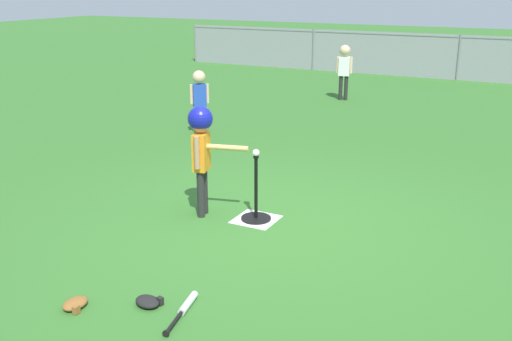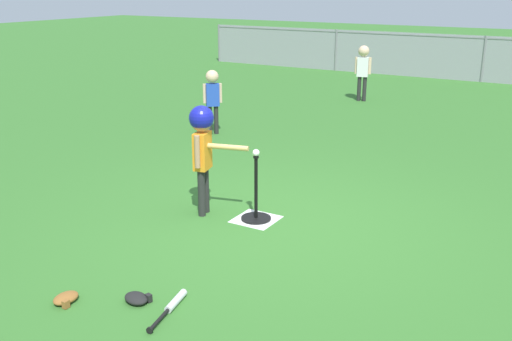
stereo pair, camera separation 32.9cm
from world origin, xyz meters
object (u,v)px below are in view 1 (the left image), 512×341
(fielder_near_left, at_px, (199,94))
(glove_by_plate, at_px, (148,302))
(batting_tee, at_px, (256,210))
(baseball_on_tee, at_px, (256,153))
(fielder_deep_right, at_px, (344,65))
(glove_near_bats, at_px, (75,304))
(batter_child, at_px, (202,139))
(spare_bat_silver, at_px, (185,307))

(fielder_near_left, distance_m, glove_by_plate, 5.47)
(fielder_near_left, bearing_deg, batting_tee, -48.56)
(baseball_on_tee, distance_m, fielder_deep_right, 6.95)
(batting_tee, height_order, glove_near_bats, batting_tee)
(batting_tee, xyz_separation_m, fielder_deep_right, (-1.42, 6.81, 0.64))
(fielder_near_left, bearing_deg, glove_by_plate, -61.84)
(fielder_near_left, xyz_separation_m, glove_near_bats, (2.08, -5.07, -0.65))
(fielder_near_left, distance_m, fielder_deep_right, 4.12)
(batter_child, height_order, fielder_near_left, batter_child)
(spare_bat_silver, bearing_deg, baseball_on_tee, 100.71)
(baseball_on_tee, bearing_deg, glove_by_plate, -88.40)
(baseball_on_tee, xyz_separation_m, spare_bat_silver, (0.35, -1.87, -0.71))
(fielder_near_left, xyz_separation_m, spare_bat_silver, (2.86, -4.72, -0.65))
(batting_tee, relative_size, baseball_on_tee, 9.53)
(baseball_on_tee, xyz_separation_m, fielder_near_left, (-2.51, 2.84, -0.06))
(glove_near_bats, bearing_deg, fielder_deep_right, 96.23)
(baseball_on_tee, xyz_separation_m, glove_by_plate, (0.05, -1.95, -0.71))
(spare_bat_silver, height_order, glove_near_bats, glove_near_bats)
(glove_by_plate, distance_m, glove_near_bats, 0.56)
(fielder_deep_right, distance_m, glove_near_bats, 9.12)
(baseball_on_tee, distance_m, glove_by_plate, 2.07)
(fielder_near_left, relative_size, spare_bat_silver, 1.83)
(spare_bat_silver, xyz_separation_m, glove_near_bats, (-0.78, -0.36, 0.01))
(batting_tee, height_order, spare_bat_silver, batting_tee)
(baseball_on_tee, bearing_deg, batting_tee, -172.87)
(fielder_near_left, xyz_separation_m, glove_by_plate, (2.56, -4.79, -0.65))
(fielder_deep_right, bearing_deg, baseball_on_tee, -78.25)
(batting_tee, relative_size, spare_bat_silver, 1.21)
(baseball_on_tee, height_order, fielder_near_left, fielder_near_left)
(spare_bat_silver, distance_m, glove_near_bats, 0.86)
(fielder_deep_right, height_order, glove_by_plate, fielder_deep_right)
(batting_tee, bearing_deg, fielder_deep_right, 101.75)
(baseball_on_tee, bearing_deg, glove_near_bats, -100.86)
(batter_child, xyz_separation_m, glove_near_bats, (0.14, -2.09, -0.82))
(spare_bat_silver, height_order, glove_by_plate, glove_by_plate)
(batter_child, distance_m, fielder_near_left, 3.56)
(glove_by_plate, bearing_deg, fielder_near_left, 118.16)
(batter_child, relative_size, spare_bat_silver, 2.07)
(glove_near_bats, bearing_deg, fielder_near_left, 112.29)
(fielder_deep_right, bearing_deg, glove_near_bats, -83.77)
(batting_tee, relative_size, glove_by_plate, 2.79)
(batting_tee, xyz_separation_m, batter_child, (-0.57, -0.14, 0.74))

